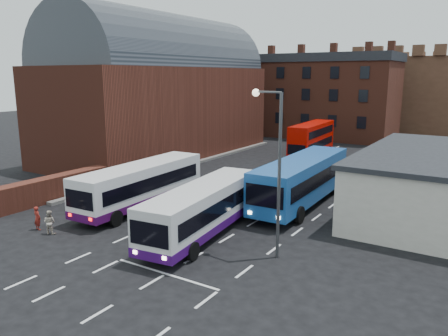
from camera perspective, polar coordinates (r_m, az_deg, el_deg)
The scene contains 13 objects.
ground at distance 26.55m, azimuth -11.76°, elevation -8.49°, with size 180.00×180.00×0.00m, color black.
railway_station at distance 50.89m, azimuth -8.27°, elevation 10.18°, with size 12.00×28.00×16.00m.
forecourt_wall at distance 35.01m, azimuth -21.64°, elevation -2.52°, with size 1.20×10.00×1.80m, color #602B1E.
cream_building at distance 32.55m, azimuth 27.08°, elevation -1.79°, with size 10.40×16.40×4.25m.
brick_terrace at distance 67.99m, azimuth 12.20°, elevation 8.68°, with size 22.00×10.00×11.00m, color brown.
castle_keep at distance 84.53m, azimuth 24.81°, elevation 8.81°, with size 22.00×22.00×12.00m, color brown.
bus_white_outbound at distance 31.28m, azimuth -10.74°, elevation -1.82°, with size 3.22×11.35×3.07m.
bus_white_inbound at distance 25.43m, azimuth -2.70°, elevation -5.02°, with size 3.72×11.01×2.95m.
bus_blue at distance 31.71m, azimuth 10.15°, elevation -1.27°, with size 3.36×12.43×3.37m.
bus_red_double at distance 50.41m, azimuth 11.37°, elevation 3.69°, with size 2.80×9.78×3.87m.
street_lamp at distance 21.73m, azimuth 6.61°, elevation 1.22°, with size 1.73×0.43×8.53m.
pedestrian_red at distance 28.83m, azimuth -23.20°, elevation -6.04°, with size 0.53×0.35×1.47m, color maroon.
pedestrian_beige at distance 27.84m, azimuth -21.83°, elevation -6.59°, with size 0.70×0.54×1.43m, color beige.
Camera 1 is at (17.54, -17.67, 9.22)m, focal length 35.00 mm.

